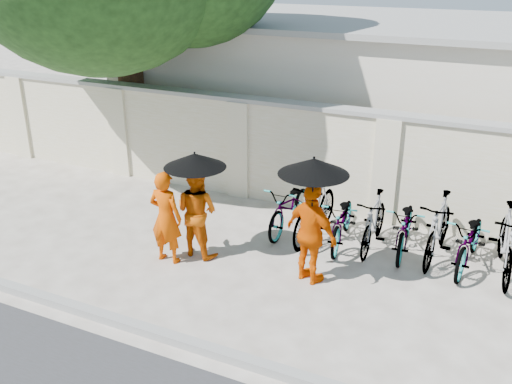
% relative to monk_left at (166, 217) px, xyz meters
% --- Properties ---
extents(ground, '(80.00, 80.00, 0.00)m').
position_rel_monk_left_xyz_m(ground, '(0.81, -0.11, -0.78)').
color(ground, beige).
extents(kerb, '(40.00, 0.16, 0.12)m').
position_rel_monk_left_xyz_m(kerb, '(0.81, -1.81, -0.72)').
color(kerb, gray).
rests_on(kerb, ground).
extents(compound_wall, '(20.00, 0.30, 2.00)m').
position_rel_monk_left_xyz_m(compound_wall, '(1.81, 3.09, 0.22)').
color(compound_wall, beige).
rests_on(compound_wall, ground).
extents(building_behind, '(14.00, 6.00, 3.20)m').
position_rel_monk_left_xyz_m(building_behind, '(2.81, 6.89, 0.82)').
color(building_behind, beige).
rests_on(building_behind, ground).
extents(monk_left, '(0.57, 0.38, 1.55)m').
position_rel_monk_left_xyz_m(monk_left, '(0.00, 0.00, 0.00)').
color(monk_left, '#C84200').
rests_on(monk_left, ground).
extents(monk_center, '(0.83, 0.69, 1.55)m').
position_rel_monk_left_xyz_m(monk_center, '(0.33, 0.42, -0.00)').
color(monk_center, '#C14C05').
rests_on(monk_center, ground).
extents(parasol_center, '(0.99, 0.99, 0.93)m').
position_rel_monk_left_xyz_m(parasol_center, '(0.38, 0.34, 0.91)').
color(parasol_center, black).
rests_on(parasol_center, ground).
extents(monk_right, '(1.02, 0.72, 1.60)m').
position_rel_monk_left_xyz_m(monk_right, '(2.33, 0.39, 0.02)').
color(monk_right, '#D64D00').
rests_on(monk_right, ground).
extents(parasol_right, '(1.03, 1.03, 1.11)m').
position_rel_monk_left_xyz_m(parasol_right, '(2.35, 0.31, 1.13)').
color(parasol_right, black).
rests_on(parasol_right, ground).
extents(bike_0, '(0.63, 1.73, 0.91)m').
position_rel_monk_left_xyz_m(bike_0, '(1.37, 1.92, -0.32)').
color(bike_0, slate).
rests_on(bike_0, ground).
extents(bike_1, '(0.61, 1.86, 1.10)m').
position_rel_monk_left_xyz_m(bike_1, '(1.89, 1.81, -0.22)').
color(bike_1, slate).
rests_on(bike_1, ground).
extents(bike_2, '(0.79, 1.74, 0.88)m').
position_rel_monk_left_xyz_m(bike_2, '(2.40, 1.79, -0.34)').
color(bike_2, slate).
rests_on(bike_2, ground).
extents(bike_3, '(0.49, 1.63, 0.98)m').
position_rel_monk_left_xyz_m(bike_3, '(2.92, 1.86, -0.29)').
color(bike_3, slate).
rests_on(bike_3, ground).
extents(bike_4, '(0.75, 1.77, 0.90)m').
position_rel_monk_left_xyz_m(bike_4, '(3.44, 2.00, -0.33)').
color(bike_4, slate).
rests_on(bike_4, ground).
extents(bike_5, '(0.62, 1.83, 1.08)m').
position_rel_monk_left_xyz_m(bike_5, '(3.96, 1.97, -0.24)').
color(bike_5, slate).
rests_on(bike_5, ground).
extents(bike_6, '(0.76, 1.80, 0.92)m').
position_rel_monk_left_xyz_m(bike_6, '(4.48, 1.89, -0.32)').
color(bike_6, slate).
rests_on(bike_6, ground).
extents(bike_7, '(0.73, 1.88, 1.10)m').
position_rel_monk_left_xyz_m(bike_7, '(5.00, 1.90, -0.23)').
color(bike_7, slate).
rests_on(bike_7, ground).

